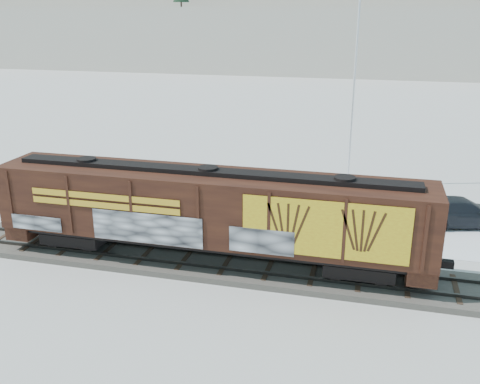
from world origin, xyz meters
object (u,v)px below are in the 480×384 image
(hopper_railcar, at_px, (209,209))
(car_white, at_px, (243,202))
(car_silver, at_px, (151,188))
(car_dark, at_px, (461,212))
(flagpole, at_px, (354,112))

(hopper_railcar, height_order, car_white, hopper_railcar)
(car_silver, bearing_deg, car_white, -81.02)
(car_white, xyz_separation_m, car_dark, (12.02, 1.52, -0.04))
(hopper_railcar, height_order, flagpole, flagpole)
(car_silver, bearing_deg, flagpole, -43.96)
(flagpole, bearing_deg, car_white, -127.59)
(hopper_railcar, height_order, car_dark, hopper_railcar)
(flagpole, bearing_deg, hopper_railcar, -111.68)
(hopper_railcar, relative_size, car_silver, 4.04)
(car_silver, height_order, car_dark, car_silver)
(hopper_railcar, xyz_separation_m, flagpole, (5.56, 14.00, 2.24))
(car_dark, bearing_deg, flagpole, 33.67)
(car_dark, bearing_deg, car_white, 82.94)
(flagpole, relative_size, car_silver, 2.73)
(flagpole, relative_size, car_white, 2.70)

